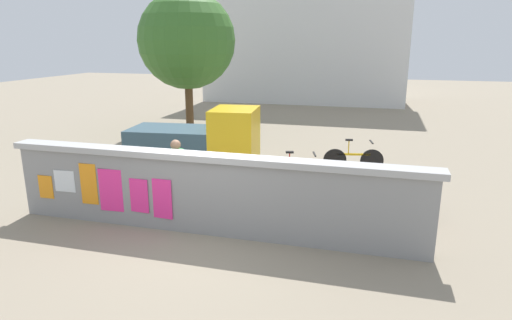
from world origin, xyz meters
TOP-DOWN VIEW (x-y plane):
  - ground at (0.00, 8.00)m, footprint 60.00×60.00m
  - poster_wall at (-0.01, -0.00)m, footprint 8.45×0.42m
  - auto_rickshaw_truck at (-1.73, 3.83)m, footprint 3.74×1.86m
  - motorcycle at (3.50, 1.83)m, footprint 1.87×0.70m
  - bicycle_near at (2.46, 5.01)m, footprint 1.68×0.52m
  - bicycle_far at (1.12, 3.17)m, footprint 1.66×0.59m
  - person_walking at (-1.05, 0.84)m, footprint 0.45×0.45m
  - tree_roadside at (-4.42, 9.16)m, footprint 3.83×3.83m
  - building_background at (-1.47, 20.35)m, footprint 12.18×5.18m

SIDE VIEW (x-z plane):
  - ground at x=0.00m, z-range 0.00..0.00m
  - bicycle_near at x=2.46m, z-range -0.11..0.84m
  - bicycle_far at x=1.12m, z-range -0.11..0.84m
  - motorcycle at x=3.50m, z-range 0.03..0.90m
  - poster_wall at x=-0.01m, z-range 0.02..1.61m
  - auto_rickshaw_truck at x=-1.73m, z-range -0.02..1.83m
  - person_walking at x=-1.05m, z-range 0.18..1.80m
  - tree_roadside at x=-4.42m, z-range 0.86..6.42m
  - building_background at x=-1.47m, z-range 0.02..8.67m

